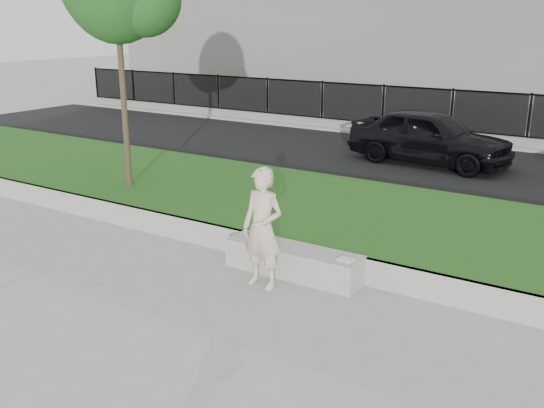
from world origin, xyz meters
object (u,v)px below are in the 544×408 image
Objects in this scene: book at (346,260)px; car_dark at (430,137)px; man at (263,228)px; stone_bench at (293,261)px.

car_dark is (-1.50, 7.86, 0.30)m from book.
man reaches higher than car_dark.
car_dark reaches higher than stone_bench.
stone_bench is at bearing 75.31° from man.
book reaches higher than stone_bench.
stone_bench is 0.51× the size of car_dark.
book is at bearing -3.02° from stone_bench.
man is 1.21m from book.
man is at bearing -147.59° from book.
man reaches higher than stone_bench.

